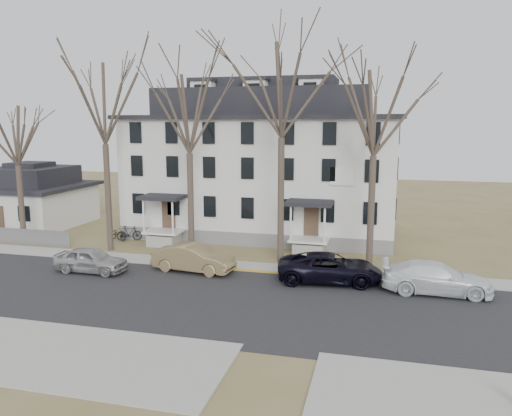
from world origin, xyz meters
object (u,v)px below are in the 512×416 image
(tree_center, at_px, (282,82))
(bicycle_right, at_px, (129,234))
(tree_far_left, at_px, (103,97))
(car_silver, at_px, (91,260))
(car_tan, at_px, (194,259))
(tree_mid_left, at_px, (189,108))
(boarding_house, at_px, (264,165))
(tree_mid_right, at_px, (375,107))
(small_house, at_px, (32,199))
(bicycle_left, at_px, (118,234))
(car_navy, at_px, (330,269))
(car_white, at_px, (436,279))
(tree_bungalow, at_px, (15,131))

(tree_center, relative_size, bicycle_right, 7.93)
(tree_far_left, relative_size, car_silver, 3.17)
(car_silver, height_order, car_tan, car_tan)
(tree_mid_left, distance_m, bicycle_right, 11.21)
(boarding_house, xyz_separation_m, tree_center, (3.00, -8.15, 5.71))
(tree_center, distance_m, car_tan, 11.75)
(tree_center, height_order, tree_mid_right, tree_center)
(tree_mid_right, height_order, car_silver, tree_mid_right)
(small_house, distance_m, bicycle_left, 10.89)
(boarding_house, height_order, small_house, boarding_house)
(bicycle_left, bearing_deg, tree_mid_left, -81.98)
(tree_far_left, height_order, car_navy, tree_far_left)
(car_tan, bearing_deg, car_silver, 112.21)
(car_tan, bearing_deg, tree_mid_left, 29.58)
(boarding_house, distance_m, small_house, 20.34)
(car_navy, bearing_deg, tree_center, 38.80)
(tree_center, bearing_deg, tree_far_left, 180.00)
(tree_mid_right, distance_m, car_tan, 13.78)
(car_tan, bearing_deg, bicycle_left, 60.52)
(tree_center, bearing_deg, tree_mid_right, 0.00)
(tree_mid_right, height_order, bicycle_left, tree_mid_right)
(tree_center, relative_size, bicycle_left, 7.68)
(tree_mid_left, relative_size, bicycle_right, 6.87)
(small_house, distance_m, tree_mid_right, 30.08)
(small_house, bearing_deg, car_silver, -41.60)
(tree_center, xyz_separation_m, car_navy, (3.47, -3.49, -10.29))
(car_silver, xyz_separation_m, car_white, (19.28, 1.12, 0.06))
(tree_far_left, bearing_deg, car_tan, -24.76)
(tree_center, distance_m, car_white, 14.22)
(tree_far_left, height_order, tree_center, tree_center)
(boarding_house, xyz_separation_m, tree_mid_right, (8.50, -8.15, 4.22))
(small_house, distance_m, bicycle_right, 11.62)
(car_white, bearing_deg, car_silver, 92.57)
(tree_bungalow, height_order, car_white, tree_bungalow)
(tree_mid_right, relative_size, car_silver, 2.95)
(bicycle_right, bearing_deg, bicycle_left, 73.40)
(tree_far_left, height_order, bicycle_right, tree_far_left)
(boarding_house, xyz_separation_m, car_tan, (-1.53, -11.60, -4.57))
(tree_mid_right, xyz_separation_m, car_tan, (-10.03, -3.45, -8.80))
(tree_mid_left, bearing_deg, tree_center, 0.00)
(boarding_house, relative_size, tree_center, 1.41)
(tree_bungalow, bearing_deg, tree_mid_left, 0.00)
(tree_center, distance_m, car_silver, 15.46)
(small_house, distance_m, tree_bungalow, 9.43)
(small_house, bearing_deg, boarding_house, 5.59)
(tree_far_left, height_order, bicycle_left, tree_far_left)
(car_silver, xyz_separation_m, car_tan, (5.78, 1.63, 0.07))
(small_house, relative_size, car_navy, 1.53)
(car_tan, xyz_separation_m, car_navy, (8.00, -0.04, -0.01))
(bicycle_left, bearing_deg, tree_far_left, -132.71)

